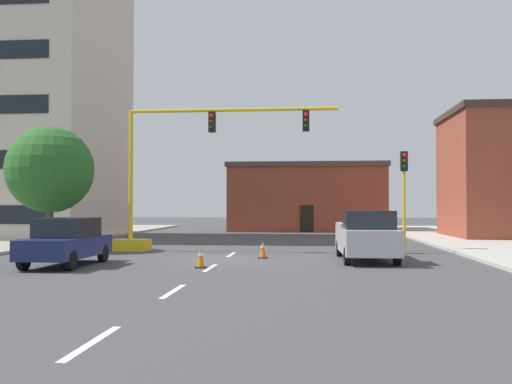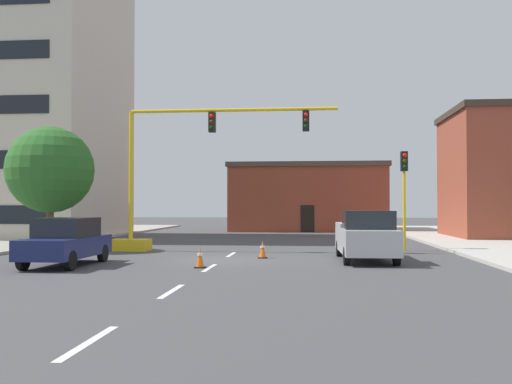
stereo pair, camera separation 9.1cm
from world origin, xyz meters
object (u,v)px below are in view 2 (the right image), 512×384
at_px(tree_left_near, 50,170).
at_px(traffic_signal_gantry, 161,202).
at_px(traffic_cone_roadside_a, 200,258).
at_px(sedan_navy_near_left, 66,241).
at_px(traffic_cone_roadside_b, 263,249).
at_px(traffic_light_pole_right, 404,178).
at_px(pickup_truck_silver, 366,236).

bearing_deg(tree_left_near, traffic_signal_gantry, 2.15).
bearing_deg(traffic_cone_roadside_a, sedan_navy_near_left, 176.97).
height_order(traffic_signal_gantry, traffic_cone_roadside_a, traffic_signal_gantry).
bearing_deg(traffic_cone_roadside_b, traffic_cone_roadside_a, -115.60).
bearing_deg(tree_left_near, traffic_light_pole_right, 4.54).
relative_size(traffic_light_pole_right, tree_left_near, 0.79).
bearing_deg(sedan_navy_near_left, pickup_truck_silver, 14.78).
bearing_deg(traffic_signal_gantry, sedan_navy_near_left, -103.42).
distance_m(sedan_navy_near_left, traffic_cone_roadside_b, 7.79).
xyz_separation_m(tree_left_near, pickup_truck_silver, (14.82, -3.88, -2.95)).
relative_size(tree_left_near, traffic_cone_roadside_a, 8.27).
relative_size(traffic_signal_gantry, traffic_cone_roadside_b, 14.76).
bearing_deg(sedan_navy_near_left, tree_left_near, 119.29).
xyz_separation_m(traffic_signal_gantry, pickup_truck_silver, (9.35, -4.08, -1.38)).
distance_m(tree_left_near, traffic_cone_roadside_b, 11.68).
relative_size(pickup_truck_silver, traffic_cone_roadside_b, 7.41).
distance_m(traffic_signal_gantry, pickup_truck_silver, 10.29).
bearing_deg(traffic_cone_roadside_a, traffic_light_pole_right, 45.14).
relative_size(tree_left_near, pickup_truck_silver, 1.11).
bearing_deg(traffic_cone_roadside_a, pickup_truck_silver, 27.75).
xyz_separation_m(traffic_signal_gantry, traffic_cone_roadside_b, (5.20, -3.34, -1.99)).
height_order(tree_left_near, pickup_truck_silver, tree_left_near).
distance_m(traffic_signal_gantry, sedan_navy_near_left, 7.33).
relative_size(tree_left_near, traffic_cone_roadside_b, 8.21).
relative_size(traffic_light_pole_right, traffic_cone_roadside_a, 6.57).
bearing_deg(pickup_truck_silver, tree_left_near, 165.35).
bearing_deg(traffic_cone_roadside_b, sedan_navy_near_left, -152.04).
relative_size(traffic_signal_gantry, traffic_cone_roadside_a, 14.87).
height_order(traffic_signal_gantry, traffic_cone_roadside_b, traffic_signal_gantry).
bearing_deg(tree_left_near, sedan_navy_near_left, -60.71).
height_order(traffic_signal_gantry, sedan_navy_near_left, traffic_signal_gantry).
bearing_deg(traffic_cone_roadside_a, traffic_signal_gantry, 114.62).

